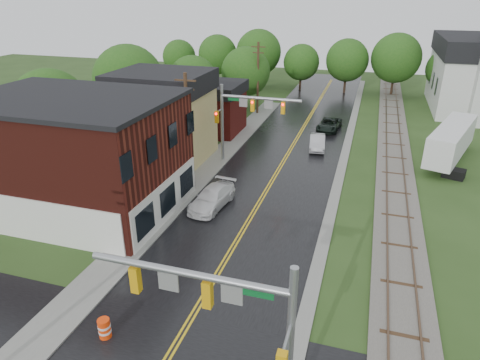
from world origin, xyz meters
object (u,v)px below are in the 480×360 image
at_px(utility_pole_b, 188,126).
at_px(tree_left_c, 194,82).
at_px(tree_left_a, 52,109).
at_px(pickup_white, 212,198).
at_px(traffic_signal_near, 229,311).
at_px(tree_left_b, 130,82).
at_px(utility_pole_c, 258,77).
at_px(construction_barrel, 104,328).
at_px(traffic_signal_far, 244,111).
at_px(suv_dark, 329,125).
at_px(semi_trailer, 452,140).
at_px(brick_building, 75,154).
at_px(tree_left_e, 247,73).
at_px(church, 480,66).
at_px(sedan_silver, 317,142).

height_order(utility_pole_b, tree_left_c, utility_pole_b).
height_order(tree_left_a, pickup_white, tree_left_a).
xyz_separation_m(traffic_signal_near, tree_left_b, (-21.32, 29.90, 0.75)).
height_order(traffic_signal_near, utility_pole_c, utility_pole_c).
distance_m(tree_left_a, construction_barrel, 24.77).
xyz_separation_m(tree_left_a, tree_left_b, (2.00, 10.00, 0.60)).
bearing_deg(traffic_signal_far, tree_left_c, 128.82).
distance_m(tree_left_a, suv_dark, 29.13).
relative_size(pickup_white, semi_trailer, 0.46).
relative_size(suv_dark, semi_trailer, 0.44).
distance_m(utility_pole_b, semi_trailer, 24.32).
relative_size(brick_building, tree_left_e, 1.75).
distance_m(brick_building, pickup_white, 10.28).
bearing_deg(tree_left_a, church, 38.63).
xyz_separation_m(traffic_signal_near, utility_pole_c, (-10.27, 42.00, -0.25)).
distance_m(traffic_signal_near, pickup_white, 17.66).
height_order(traffic_signal_far, utility_pole_b, utility_pole_b).
distance_m(brick_building, church, 50.58).
distance_m(tree_left_c, sedan_silver, 18.25).
bearing_deg(utility_pole_c, suv_dark, -24.89).
distance_m(tree_left_b, suv_dark, 22.71).
relative_size(tree_left_b, suv_dark, 1.99).
relative_size(traffic_signal_near, utility_pole_b, 0.82).
bearing_deg(semi_trailer, pickup_white, -139.91).
xyz_separation_m(tree_left_b, tree_left_e, (9.00, 14.00, -0.90)).
bearing_deg(brick_building, utility_pole_c, 78.91).
bearing_deg(traffic_signal_near, semi_trailer, 69.92).
bearing_deg(traffic_signal_far, suv_dark, 62.72).
xyz_separation_m(tree_left_c, tree_left_e, (5.00, 6.00, 0.30)).
xyz_separation_m(sedan_silver, semi_trailer, (12.26, 0.14, 1.40)).
height_order(sedan_silver, pickup_white, pickup_white).
bearing_deg(suv_dark, tree_left_a, -136.87).
relative_size(utility_pole_c, pickup_white, 1.79).
bearing_deg(brick_building, semi_trailer, 33.33).
bearing_deg(tree_left_a, tree_left_b, 78.69).
xyz_separation_m(tree_left_a, pickup_white, (16.65, -4.11, -4.39)).
relative_size(tree_left_c, tree_left_e, 0.94).
xyz_separation_m(utility_pole_b, tree_left_b, (-11.05, 9.90, 1.00)).
height_order(tree_left_b, pickup_white, tree_left_b).
bearing_deg(brick_building, pickup_white, 16.74).
relative_size(brick_building, church, 0.71).
distance_m(tree_left_e, sedan_silver, 17.83).
relative_size(tree_left_a, pickup_white, 1.73).
relative_size(brick_building, utility_pole_b, 1.59).
bearing_deg(utility_pole_b, church, 49.82).
distance_m(brick_building, tree_left_c, 24.94).
bearing_deg(construction_barrel, traffic_signal_near, -16.33).
relative_size(tree_left_e, sedan_silver, 1.92).
distance_m(brick_building, tree_left_e, 31.12).
xyz_separation_m(brick_building, tree_left_b, (-5.36, 16.90, 1.57)).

